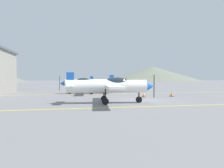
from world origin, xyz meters
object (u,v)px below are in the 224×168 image
Objects in this scene: airplane_mid at (88,83)px; traffic_cone_front at (172,94)px; traffic_cone_side at (144,94)px; airplane_near at (110,86)px; airplane_far at (108,82)px.

airplane_mid reaches higher than traffic_cone_front.
airplane_near is at bearing -135.20° from traffic_cone_side.
airplane_mid is at bearing -111.35° from airplane_far.
airplane_mid is 1.00× the size of airplane_far.
airplane_far is 17.58m from traffic_cone_side.
airplane_near and airplane_far have the same top height.
traffic_cone_front and traffic_cone_side have the same top height.
airplane_near reaches higher than traffic_cone_front.
airplane_near is 13.65× the size of traffic_cone_front.
airplane_far reaches higher than traffic_cone_side.
airplane_near is at bearing -99.06° from airplane_far.
traffic_cone_front is (8.67, -5.57, -1.07)m from airplane_mid.
airplane_far is 13.64× the size of traffic_cone_front.
traffic_cone_side is at bearing -46.88° from airplane_mid.
traffic_cone_front is at bearing 3.74° from traffic_cone_side.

